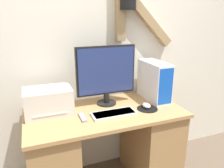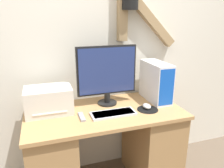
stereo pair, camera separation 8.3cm
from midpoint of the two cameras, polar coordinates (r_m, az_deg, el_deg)
The scene contains 9 objects.
wall_back at distance 2.09m, azimuth -3.79°, elevation 11.47°, with size 6.40×0.20×2.70m.
desk at distance 2.07m, azimuth -0.58°, elevation -16.70°, with size 1.32×0.67×0.80m.
monitor at distance 1.93m, azimuth -0.09°, elevation 2.93°, with size 0.54×0.18×0.53m.
keyboard at distance 1.80m, azimuth 1.68°, elevation -7.72°, with size 0.37×0.15×0.02m.
mousepad at distance 1.93m, azimuth 10.51°, elevation -6.56°, with size 0.18×0.18×0.00m.
mouse at distance 1.93m, azimuth 10.31°, elevation -5.73°, with size 0.06×0.09×0.04m.
computer_tower at distance 2.10m, azimuth 12.52°, elevation 0.61°, with size 0.16×0.39×0.36m.
printer at distance 1.87m, azimuth -14.95°, elevation -4.17°, with size 0.38×0.27×0.22m.
remote_control at distance 1.76m, azimuth -6.56°, elevation -8.51°, with size 0.04×0.15×0.02m.
Camera 2 is at (-0.47, -1.31, 1.58)m, focal length 35.00 mm.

